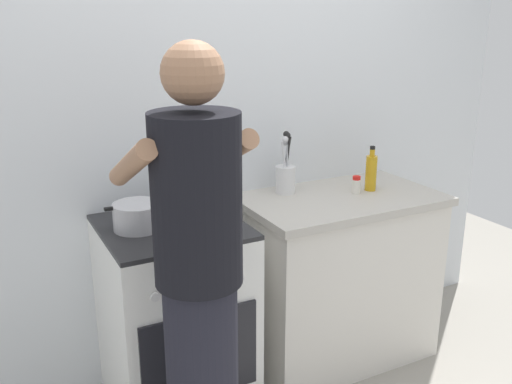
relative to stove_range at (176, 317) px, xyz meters
The scene contains 9 objects.
back_wall 1.03m from the stove_range, 32.64° to the left, with size 3.20×0.10×2.50m.
countertop 0.90m from the stove_range, ahead, with size 1.00×0.60×0.90m.
stove_range is the anchor object (origin of this frame).
pot 0.53m from the stove_range, behind, with size 0.27×0.21×0.11m.
mixing_bowl 0.52m from the stove_range, ahead, with size 0.26×0.26×0.08m.
utensil_crock 0.89m from the stove_range, 14.81° to the left, with size 0.10×0.10×0.32m.
spice_bottle 1.11m from the stove_range, ahead, with size 0.04×0.04×0.09m.
oil_bottle 1.22m from the stove_range, ahead, with size 0.06×0.06×0.23m.
person 0.70m from the stove_range, 99.76° to the right, with size 0.41×0.50×1.70m.
Camera 1 is at (-1.08, -2.07, 1.77)m, focal length 39.83 mm.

